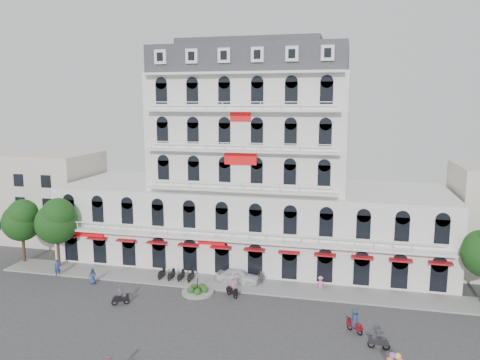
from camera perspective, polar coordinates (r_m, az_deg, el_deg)
name	(u,v)px	position (r m, az deg, el deg)	size (l,w,h in m)	color
ground	(209,324)	(42.20, -3.82, -17.09)	(120.00, 120.00, 0.00)	#38383A
sidewalk	(234,284)	(50.08, -0.73, -12.57)	(53.00, 4.00, 0.16)	gray
main_building	(252,178)	(55.92, 1.48, 0.29)	(45.00, 15.00, 25.80)	silver
flank_building_west	(45,196)	(70.78, -22.69, -1.77)	(14.00, 10.00, 12.00)	beige
traffic_island	(198,291)	(48.13, -5.18, -13.32)	(3.20, 3.20, 1.60)	gray
parked_scooter_row	(176,280)	(51.73, -7.78, -12.02)	(4.40, 1.80, 1.10)	black
tree_west_outer	(22,219)	(60.71, -25.07, -4.32)	(4.50, 4.48, 7.76)	#382314
tree_west_inner	(57,220)	(57.30, -21.46, -4.51)	(4.76, 4.76, 8.25)	#382314
parked_car	(238,276)	(50.20, -0.21, -11.65)	(1.85, 4.59, 1.56)	white
rider_west	(120,297)	(46.62, -14.38, -13.60)	(1.57, 0.99, 1.93)	black
rider_east	(355,321)	(41.41, 13.83, -16.39)	(1.34, 1.27, 2.02)	maroon
rider_northeast	(379,338)	(39.49, 16.59, -17.96)	(1.70, 0.46, 1.94)	#232127
rider_center	(232,285)	(46.84, -0.99, -12.73)	(1.38, 1.24, 2.21)	black
pedestrian_left	(93,276)	(52.37, -17.53, -11.11)	(0.83, 0.54, 1.71)	navy
pedestrian_mid	(261,278)	(49.72, 2.61, -11.87)	(0.92, 0.38, 1.56)	slate
pedestrian_right	(320,283)	(49.05, 9.78, -12.32)	(0.99, 0.57, 1.54)	pink
pedestrian_far	(58,268)	(55.83, -21.36, -9.94)	(0.69, 0.45, 1.88)	navy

